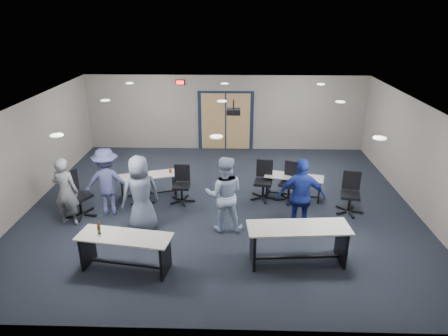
{
  "coord_description": "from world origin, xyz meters",
  "views": [
    {
      "loc": [
        0.35,
        -9.56,
        4.9
      ],
      "look_at": [
        0.08,
        -0.3,
        1.15
      ],
      "focal_mm": 32.0,
      "sensor_mm": 36.0,
      "label": 1
    }
  ],
  "objects_px": {
    "chair_back_c": "(263,181)",
    "person_back": "(107,182)",
    "chair_back_b": "(181,185)",
    "chair_back_d": "(289,182)",
    "table_back_right": "(294,183)",
    "person_plaid": "(141,194)",
    "person_gray": "(66,191)",
    "table_back_left": "(148,182)",
    "table_front_left": "(125,246)",
    "chair_loose_left": "(79,195)",
    "chair_back_a": "(141,190)",
    "table_front_right": "(298,238)",
    "person_lightblue": "(224,194)",
    "chair_loose_right": "(351,194)",
    "person_navy": "(301,197)"
  },
  "relations": [
    {
      "from": "chair_back_c",
      "to": "person_back",
      "type": "relative_size",
      "value": 0.61
    },
    {
      "from": "chair_back_b",
      "to": "chair_back_d",
      "type": "xyz_separation_m",
      "value": [
        2.88,
        0.18,
        0.03
      ]
    },
    {
      "from": "table_back_right",
      "to": "chair_back_d",
      "type": "height_order",
      "value": "chair_back_d"
    },
    {
      "from": "chair_back_d",
      "to": "person_plaid",
      "type": "height_order",
      "value": "person_plaid"
    },
    {
      "from": "chair_back_b",
      "to": "person_back",
      "type": "height_order",
      "value": "person_back"
    },
    {
      "from": "chair_back_b",
      "to": "person_gray",
      "type": "distance_m",
      "value": 2.88
    },
    {
      "from": "chair_back_b",
      "to": "chair_back_c",
      "type": "distance_m",
      "value": 2.21
    },
    {
      "from": "table_back_left",
      "to": "chair_back_d",
      "type": "relative_size",
      "value": 1.6
    },
    {
      "from": "chair_back_b",
      "to": "chair_back_d",
      "type": "height_order",
      "value": "chair_back_d"
    },
    {
      "from": "table_front_left",
      "to": "person_gray",
      "type": "height_order",
      "value": "person_gray"
    },
    {
      "from": "chair_loose_left",
      "to": "person_back",
      "type": "distance_m",
      "value": 0.77
    },
    {
      "from": "table_front_left",
      "to": "chair_back_a",
      "type": "xyz_separation_m",
      "value": [
        -0.27,
        2.69,
        -0.04
      ]
    },
    {
      "from": "person_plaid",
      "to": "person_back",
      "type": "distance_m",
      "value": 1.26
    },
    {
      "from": "table_back_right",
      "to": "table_front_right",
      "type": "bearing_deg",
      "value": -82.47
    },
    {
      "from": "table_front_left",
      "to": "chair_back_b",
      "type": "xyz_separation_m",
      "value": [
        0.74,
        2.98,
        -0.02
      ]
    },
    {
      "from": "person_lightblue",
      "to": "person_back",
      "type": "bearing_deg",
      "value": -13.88
    },
    {
      "from": "chair_back_b",
      "to": "person_lightblue",
      "type": "distance_m",
      "value": 1.88
    },
    {
      "from": "chair_loose_right",
      "to": "person_gray",
      "type": "bearing_deg",
      "value": -161.14
    },
    {
      "from": "table_back_right",
      "to": "chair_loose_left",
      "type": "height_order",
      "value": "chair_loose_left"
    },
    {
      "from": "chair_back_c",
      "to": "chair_back_b",
      "type": "bearing_deg",
      "value": -163.41
    },
    {
      "from": "table_back_left",
      "to": "chair_loose_left",
      "type": "bearing_deg",
      "value": -160.07
    },
    {
      "from": "chair_back_a",
      "to": "person_lightblue",
      "type": "distance_m",
      "value": 2.5
    },
    {
      "from": "chair_back_c",
      "to": "chair_back_d",
      "type": "height_order",
      "value": "chair_back_c"
    },
    {
      "from": "table_back_right",
      "to": "person_lightblue",
      "type": "distance_m",
      "value": 2.59
    },
    {
      "from": "table_front_right",
      "to": "chair_loose_right",
      "type": "relative_size",
      "value": 1.99
    },
    {
      "from": "chair_back_b",
      "to": "chair_back_a",
      "type": "bearing_deg",
      "value": -163.25
    },
    {
      "from": "table_back_left",
      "to": "person_plaid",
      "type": "xyz_separation_m",
      "value": [
        0.21,
        -1.73,
        0.47
      ]
    },
    {
      "from": "chair_back_c",
      "to": "chair_loose_left",
      "type": "relative_size",
      "value": 0.92
    },
    {
      "from": "chair_loose_left",
      "to": "table_back_right",
      "type": "bearing_deg",
      "value": -51.28
    },
    {
      "from": "chair_back_a",
      "to": "chair_loose_left",
      "type": "relative_size",
      "value": 0.83
    },
    {
      "from": "person_navy",
      "to": "chair_loose_right",
      "type": "bearing_deg",
      "value": -142.65
    },
    {
      "from": "chair_back_a",
      "to": "person_back",
      "type": "distance_m",
      "value": 0.92
    },
    {
      "from": "table_front_left",
      "to": "person_lightblue",
      "type": "distance_m",
      "value": 2.52
    },
    {
      "from": "chair_back_a",
      "to": "chair_back_d",
      "type": "height_order",
      "value": "chair_back_d"
    },
    {
      "from": "chair_back_a",
      "to": "person_back",
      "type": "height_order",
      "value": "person_back"
    },
    {
      "from": "table_back_left",
      "to": "person_lightblue",
      "type": "height_order",
      "value": "person_lightblue"
    },
    {
      "from": "person_plaid",
      "to": "chair_back_b",
      "type": "bearing_deg",
      "value": -146.85
    },
    {
      "from": "chair_back_b",
      "to": "person_lightblue",
      "type": "xyz_separation_m",
      "value": [
        1.18,
        -1.4,
        0.41
      ]
    },
    {
      "from": "table_front_left",
      "to": "person_back",
      "type": "xyz_separation_m",
      "value": [
        -1.01,
        2.3,
        0.35
      ]
    },
    {
      "from": "chair_loose_left",
      "to": "person_plaid",
      "type": "relative_size",
      "value": 0.63
    },
    {
      "from": "person_plaid",
      "to": "table_front_left",
      "type": "bearing_deg",
      "value": 60.62
    },
    {
      "from": "chair_back_d",
      "to": "person_lightblue",
      "type": "distance_m",
      "value": 2.35
    },
    {
      "from": "chair_back_a",
      "to": "person_navy",
      "type": "xyz_separation_m",
      "value": [
        3.94,
        -1.19,
        0.44
      ]
    },
    {
      "from": "person_lightblue",
      "to": "person_back",
      "type": "height_order",
      "value": "person_lightblue"
    },
    {
      "from": "table_back_right",
      "to": "chair_loose_left",
      "type": "bearing_deg",
      "value": -153.87
    },
    {
      "from": "person_navy",
      "to": "chair_back_a",
      "type": "bearing_deg",
      "value": -14.71
    },
    {
      "from": "table_back_right",
      "to": "chair_back_c",
      "type": "xyz_separation_m",
      "value": [
        -0.84,
        -0.1,
        0.1
      ]
    },
    {
      "from": "chair_loose_left",
      "to": "chair_back_a",
      "type": "bearing_deg",
      "value": -42.24
    },
    {
      "from": "table_front_left",
      "to": "chair_back_d",
      "type": "distance_m",
      "value": 4.81
    },
    {
      "from": "person_back",
      "to": "table_front_left",
      "type": "bearing_deg",
      "value": 103.3
    }
  ]
}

